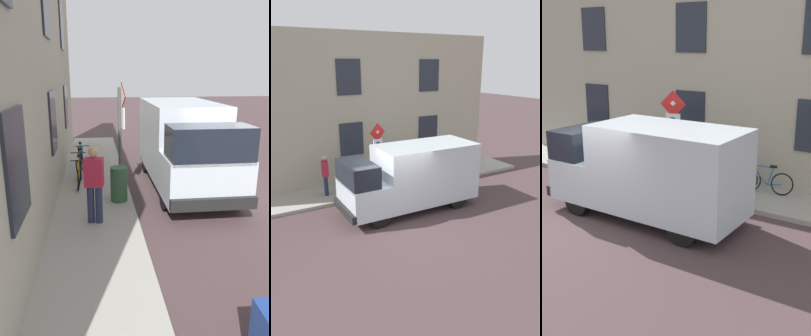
{
  "view_description": "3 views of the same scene",
  "coord_description": "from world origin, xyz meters",
  "views": [
    {
      "loc": [
        3.52,
        8.4,
        3.33
      ],
      "look_at": [
        2.55,
        0.48,
        1.04
      ],
      "focal_mm": 35.36,
      "sensor_mm": 36.0,
      "label": 1
    },
    {
      "loc": [
        -9.6,
        5.27,
        5.48
      ],
      "look_at": [
        1.99,
        -1.35,
        1.29
      ],
      "focal_mm": 36.04,
      "sensor_mm": 36.0,
      "label": 2
    },
    {
      "loc": [
        -7.62,
        -7.34,
        4.52
      ],
      "look_at": [
        2.51,
        -0.78,
        0.93
      ],
      "focal_mm": 46.22,
      "sensor_mm": 36.0,
      "label": 3
    }
  ],
  "objects": [
    {
      "name": "litter_bin",
      "position": [
        2.94,
        0.35,
        0.59
      ],
      "size": [
        0.44,
        0.44,
        0.9
      ],
      "primitive_type": "cylinder",
      "color": "#2D5133",
      "rests_on": "sidewalk_slab"
    },
    {
      "name": "bicycle_orange",
      "position": [
        4.01,
        -1.03,
        0.51
      ],
      "size": [
        0.46,
        1.72,
        0.89
      ],
      "rotation": [
        0.0,
        0.0,
        1.62
      ],
      "color": "black",
      "rests_on": "sidewalk_slab"
    },
    {
      "name": "ground_plane",
      "position": [
        0.0,
        0.0,
        0.0
      ],
      "size": [
        80.0,
        80.0,
        0.0
      ],
      "primitive_type": "plane",
      "color": "#493638"
    },
    {
      "name": "building_facade",
      "position": [
        4.9,
        0.0,
        3.39
      ],
      "size": [
        0.75,
        14.97,
        6.78
      ],
      "color": "#AAA28C",
      "rests_on": "ground_plane"
    },
    {
      "name": "pedestrian",
      "position": [
        3.56,
        1.59,
        1.07
      ],
      "size": [
        0.44,
        0.34,
        1.72
      ],
      "rotation": [
        0.0,
        0.0,
        4.51
      ],
      "color": "#262B47",
      "rests_on": "sidewalk_slab"
    },
    {
      "name": "sidewalk_slab",
      "position": [
        3.57,
        0.0,
        0.07
      ],
      "size": [
        1.97,
        16.97,
        0.14
      ],
      "primitive_type": "cube",
      "color": "#A19D93",
      "rests_on": "ground_plane"
    },
    {
      "name": "bicycle_black",
      "position": [
        4.01,
        -1.97,
        0.51
      ],
      "size": [
        0.46,
        1.72,
        0.89
      ],
      "rotation": [
        0.0,
        0.0,
        1.51
      ],
      "color": "black",
      "rests_on": "sidewalk_slab"
    },
    {
      "name": "delivery_van",
      "position": [
        0.89,
        -1.0,
        1.33
      ],
      "size": [
        2.04,
        5.34,
        2.5
      ],
      "rotation": [
        0.0,
        0.0,
        1.56
      ],
      "color": "silver",
      "rests_on": "ground_plane"
    },
    {
      "name": "bicycle_blue",
      "position": [
        4.01,
        -2.91,
        0.51
      ],
      "size": [
        0.48,
        1.71,
        0.89
      ],
      "rotation": [
        0.0,
        0.0,
        1.71
      ],
      "color": "black",
      "rests_on": "sidewalk_slab"
    },
    {
      "name": "sign_post_stacked",
      "position": [
        2.8,
        -0.48,
        2.07
      ],
      "size": [
        0.2,
        0.55,
        2.87
      ],
      "color": "#474C47",
      "rests_on": "sidewalk_slab"
    }
  ]
}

